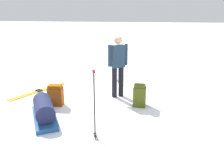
{
  "coord_description": "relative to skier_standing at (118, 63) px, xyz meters",
  "views": [
    {
      "loc": [
        -5.86,
        -0.83,
        2.35
      ],
      "look_at": [
        0.0,
        0.0,
        0.7
      ],
      "focal_mm": 36.71,
      "sensor_mm": 36.0,
      "label": 1
    }
  ],
  "objects": [
    {
      "name": "backpack_bright",
      "position": [
        -0.83,
        1.48,
        -0.69
      ],
      "size": [
        0.24,
        0.37,
        0.54
      ],
      "color": "#934311",
      "rests_on": "ground_plane"
    },
    {
      "name": "backpack_large_dark",
      "position": [
        -0.6,
        -0.62,
        -0.67
      ],
      "size": [
        0.24,
        0.32,
        0.58
      ],
      "color": "#495114",
      "rests_on": "ground_plane"
    },
    {
      "name": "ski_poles_planted_near",
      "position": [
        1.24,
        0.13,
        -0.26
      ],
      "size": [
        0.17,
        0.1,
        1.24
      ],
      "color": "#B0B8C4",
      "rests_on": "ground_plane"
    },
    {
      "name": "skier_standing",
      "position": [
        0.0,
        0.0,
        0.0
      ],
      "size": [
        0.36,
        0.5,
        1.7
      ],
      "color": "black",
      "rests_on": "ground_plane"
    },
    {
      "name": "gear_sled",
      "position": [
        -1.63,
        1.44,
        -0.73
      ],
      "size": [
        1.34,
        1.03,
        0.49
      ],
      "color": "#1F4F8C",
      "rests_on": "ground_plane"
    },
    {
      "name": "ski_poles_planted_far",
      "position": [
        -2.2,
        0.17,
        -0.22
      ],
      "size": [
        0.16,
        0.1,
        1.33
      ],
      "color": "#232626",
      "rests_on": "ground_plane"
    },
    {
      "name": "ground_plane",
      "position": [
        -0.14,
        0.14,
        -0.95
      ],
      "size": [
        80.0,
        80.0,
        0.0
      ],
      "primitive_type": "plane",
      "color": "white"
    },
    {
      "name": "ski_pair_near",
      "position": [
        0.07,
        2.38,
        -0.94
      ],
      "size": [
        1.75,
        1.11,
        0.05
      ],
      "color": "gold",
      "rests_on": "ground_plane"
    }
  ]
}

